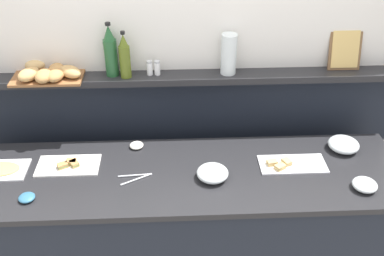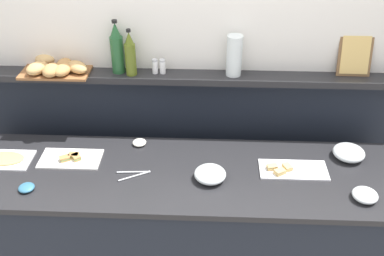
{
  "view_description": "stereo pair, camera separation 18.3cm",
  "coord_description": "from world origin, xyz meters",
  "px_view_note": "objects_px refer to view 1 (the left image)",
  "views": [
    {
      "loc": [
        -0.02,
        -1.94,
        2.5
      ],
      "look_at": [
        0.07,
        0.1,
        1.16
      ],
      "focal_mm": 42.08,
      "sensor_mm": 36.0,
      "label": 1
    },
    {
      "loc": [
        0.16,
        -1.94,
        2.5
      ],
      "look_at": [
        0.07,
        0.1,
        1.16
      ],
      "focal_mm": 42.08,
      "sensor_mm": 36.0,
      "label": 2
    }
  ],
  "objects_px": {
    "wine_bottle_green": "(111,52)",
    "pepper_shaker": "(157,68)",
    "glass_bowl_small": "(365,185)",
    "bread_basket": "(48,73)",
    "glass_bowl_medium": "(343,145)",
    "glass_bowl_large": "(212,174)",
    "framed_picture": "(345,49)",
    "salt_shaker": "(150,68)",
    "olive_oil_bottle": "(125,57)",
    "serving_tongs": "(136,177)",
    "condiment_bowl_red": "(137,145)",
    "water_carafe": "(229,54)",
    "sandwich_platter_side": "(290,164)",
    "condiment_bowl_teal": "(27,198)",
    "sandwich_platter_front": "(69,165)"
  },
  "relations": [
    {
      "from": "wine_bottle_green",
      "to": "pepper_shaker",
      "type": "bearing_deg",
      "value": -1.93
    },
    {
      "from": "glass_bowl_medium",
      "to": "serving_tongs",
      "type": "bearing_deg",
      "value": -170.21
    },
    {
      "from": "water_carafe",
      "to": "glass_bowl_medium",
      "type": "bearing_deg",
      "value": -20.81
    },
    {
      "from": "glass_bowl_small",
      "to": "salt_shaker",
      "type": "distance_m",
      "value": 1.34
    },
    {
      "from": "glass_bowl_large",
      "to": "glass_bowl_medium",
      "type": "relative_size",
      "value": 0.95
    },
    {
      "from": "sandwich_platter_front",
      "to": "glass_bowl_medium",
      "type": "bearing_deg",
      "value": 3.19
    },
    {
      "from": "water_carafe",
      "to": "salt_shaker",
      "type": "bearing_deg",
      "value": 180.0
    },
    {
      "from": "glass_bowl_small",
      "to": "bread_basket",
      "type": "relative_size",
      "value": 0.31
    },
    {
      "from": "condiment_bowl_teal",
      "to": "framed_picture",
      "type": "bearing_deg",
      "value": 20.17
    },
    {
      "from": "bread_basket",
      "to": "framed_picture",
      "type": "relative_size",
      "value": 1.75
    },
    {
      "from": "sandwich_platter_front",
      "to": "water_carafe",
      "type": "distance_m",
      "value": 1.11
    },
    {
      "from": "glass_bowl_small",
      "to": "bread_basket",
      "type": "height_order",
      "value": "bread_basket"
    },
    {
      "from": "serving_tongs",
      "to": "wine_bottle_green",
      "type": "distance_m",
      "value": 0.72
    },
    {
      "from": "sandwich_platter_side",
      "to": "condiment_bowl_red",
      "type": "distance_m",
      "value": 0.9
    },
    {
      "from": "glass_bowl_small",
      "to": "framed_picture",
      "type": "relative_size",
      "value": 0.54
    },
    {
      "from": "sandwich_platter_front",
      "to": "pepper_shaker",
      "type": "distance_m",
      "value": 0.75
    },
    {
      "from": "condiment_bowl_red",
      "to": "sandwich_platter_side",
      "type": "bearing_deg",
      "value": -13.87
    },
    {
      "from": "glass_bowl_small",
      "to": "water_carafe",
      "type": "bearing_deg",
      "value": 137.78
    },
    {
      "from": "glass_bowl_medium",
      "to": "olive_oil_bottle",
      "type": "xyz_separation_m",
      "value": [
        -1.26,
        0.23,
        0.48
      ]
    },
    {
      "from": "pepper_shaker",
      "to": "framed_picture",
      "type": "height_order",
      "value": "framed_picture"
    },
    {
      "from": "glass_bowl_medium",
      "to": "bread_basket",
      "type": "relative_size",
      "value": 0.43
    },
    {
      "from": "glass_bowl_medium",
      "to": "glass_bowl_large",
      "type": "bearing_deg",
      "value": -163.96
    },
    {
      "from": "framed_picture",
      "to": "condiment_bowl_red",
      "type": "bearing_deg",
      "value": -170.14
    },
    {
      "from": "bread_basket",
      "to": "olive_oil_bottle",
      "type": "bearing_deg",
      "value": 0.93
    },
    {
      "from": "sandwich_platter_side",
      "to": "glass_bowl_large",
      "type": "height_order",
      "value": "glass_bowl_large"
    },
    {
      "from": "framed_picture",
      "to": "pepper_shaker",
      "type": "bearing_deg",
      "value": -178.0
    },
    {
      "from": "glass_bowl_small",
      "to": "water_carafe",
      "type": "distance_m",
      "value": 1.03
    },
    {
      "from": "wine_bottle_green",
      "to": "serving_tongs",
      "type": "bearing_deg",
      "value": -73.92
    },
    {
      "from": "condiment_bowl_teal",
      "to": "bread_basket",
      "type": "bearing_deg",
      "value": 84.84
    },
    {
      "from": "glass_bowl_medium",
      "to": "sandwich_platter_side",
      "type": "bearing_deg",
      "value": -158.5
    },
    {
      "from": "glass_bowl_medium",
      "to": "wine_bottle_green",
      "type": "distance_m",
      "value": 1.46
    },
    {
      "from": "pepper_shaker",
      "to": "wine_bottle_green",
      "type": "bearing_deg",
      "value": 178.07
    },
    {
      "from": "wine_bottle_green",
      "to": "olive_oil_bottle",
      "type": "xyz_separation_m",
      "value": [
        0.08,
        -0.03,
        -0.02
      ]
    },
    {
      "from": "salt_shaker",
      "to": "olive_oil_bottle",
      "type": "bearing_deg",
      "value": -170.86
    },
    {
      "from": "framed_picture",
      "to": "olive_oil_bottle",
      "type": "bearing_deg",
      "value": -177.31
    },
    {
      "from": "salt_shaker",
      "to": "condiment_bowl_red",
      "type": "bearing_deg",
      "value": -117.87
    },
    {
      "from": "condiment_bowl_teal",
      "to": "serving_tongs",
      "type": "distance_m",
      "value": 0.57
    },
    {
      "from": "condiment_bowl_red",
      "to": "wine_bottle_green",
      "type": "xyz_separation_m",
      "value": [
        -0.12,
        0.19,
        0.52
      ]
    },
    {
      "from": "sandwich_platter_front",
      "to": "wine_bottle_green",
      "type": "bearing_deg",
      "value": 54.7
    },
    {
      "from": "sandwich_platter_front",
      "to": "glass_bowl_medium",
      "type": "height_order",
      "value": "glass_bowl_medium"
    },
    {
      "from": "sandwich_platter_front",
      "to": "glass_bowl_large",
      "type": "height_order",
      "value": "glass_bowl_large"
    },
    {
      "from": "sandwich_platter_front",
      "to": "framed_picture",
      "type": "height_order",
      "value": "framed_picture"
    },
    {
      "from": "glass_bowl_medium",
      "to": "pepper_shaker",
      "type": "bearing_deg",
      "value": 166.75
    },
    {
      "from": "glass_bowl_large",
      "to": "bread_basket",
      "type": "height_order",
      "value": "bread_basket"
    },
    {
      "from": "sandwich_platter_side",
      "to": "water_carafe",
      "type": "bearing_deg",
      "value": 129.45
    },
    {
      "from": "sandwich_platter_side",
      "to": "condiment_bowl_red",
      "type": "height_order",
      "value": "sandwich_platter_side"
    },
    {
      "from": "serving_tongs",
      "to": "salt_shaker",
      "type": "height_order",
      "value": "salt_shaker"
    },
    {
      "from": "sandwich_platter_front",
      "to": "condiment_bowl_red",
      "type": "bearing_deg",
      "value": 24.2
    },
    {
      "from": "condiment_bowl_red",
      "to": "water_carafe",
      "type": "relative_size",
      "value": 0.35
    },
    {
      "from": "water_carafe",
      "to": "glass_bowl_large",
      "type": "bearing_deg",
      "value": -104.21
    }
  ]
}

